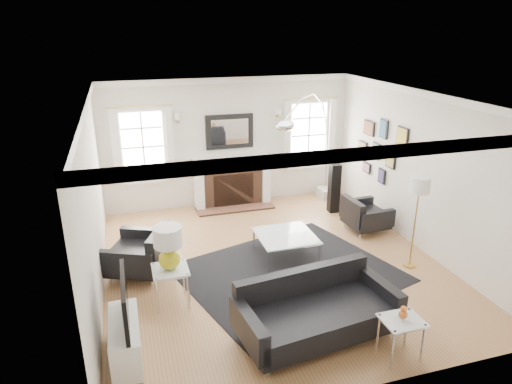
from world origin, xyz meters
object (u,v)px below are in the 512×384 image
object	(u,v)px
arc_floor_lamp	(308,148)
fireplace	(232,182)
sofa	(315,311)
armchair_right	(364,216)
coffee_table	(286,237)
gourd_lamp	(168,245)
armchair_left	(141,254)

from	to	relation	value
arc_floor_lamp	fireplace	bearing A→B (deg)	150.91
sofa	armchair_right	xyz separation A→B (m)	(2.23, 2.71, -0.05)
fireplace	coffee_table	world-z (taller)	fireplace
gourd_lamp	arc_floor_lamp	xyz separation A→B (m)	(3.21, 2.68, 0.48)
gourd_lamp	fireplace	bearing A→B (deg)	63.03
sofa	armchair_left	bearing A→B (deg)	132.72
coffee_table	gourd_lamp	size ratio (longest dim) A/B	1.48
sofa	armchair_right	bearing A→B (deg)	50.58
coffee_table	sofa	bearing A→B (deg)	-100.11
fireplace	armchair_left	xyz separation A→B (m)	(-2.14, -2.53, -0.18)
coffee_table	arc_floor_lamp	bearing A→B (deg)	58.42
armchair_left	arc_floor_lamp	bearing A→B (deg)	25.89
arc_floor_lamp	armchair_left	bearing A→B (deg)	-154.11
armchair_right	fireplace	bearing A→B (deg)	136.25
fireplace	armchair_right	size ratio (longest dim) A/B	1.92
armchair_right	armchair_left	bearing A→B (deg)	-173.60
fireplace	coffee_table	bearing A→B (deg)	-83.72
coffee_table	arc_floor_lamp	distance (m)	2.41
armchair_right	gourd_lamp	world-z (taller)	gourd_lamp
gourd_lamp	armchair_right	bearing A→B (deg)	20.07
coffee_table	arc_floor_lamp	xyz separation A→B (m)	(1.14, 1.86, 1.02)
armchair_left	coffee_table	size ratio (longest dim) A/B	1.27
armchair_left	gourd_lamp	world-z (taller)	gourd_lamp
fireplace	coffee_table	size ratio (longest dim) A/B	1.76
armchair_left	armchair_right	bearing A→B (deg)	6.40
arc_floor_lamp	sofa	bearing A→B (deg)	-110.95
fireplace	gourd_lamp	distance (m)	3.93
armchair_left	coffee_table	xyz separation A→B (m)	(2.43, -0.12, 0.03)
coffee_table	fireplace	bearing A→B (deg)	96.28
armchair_right	arc_floor_lamp	size ratio (longest dim) A/B	0.34
fireplace	arc_floor_lamp	size ratio (longest dim) A/B	0.65
fireplace	arc_floor_lamp	xyz separation A→B (m)	(1.43, -0.80, 0.88)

